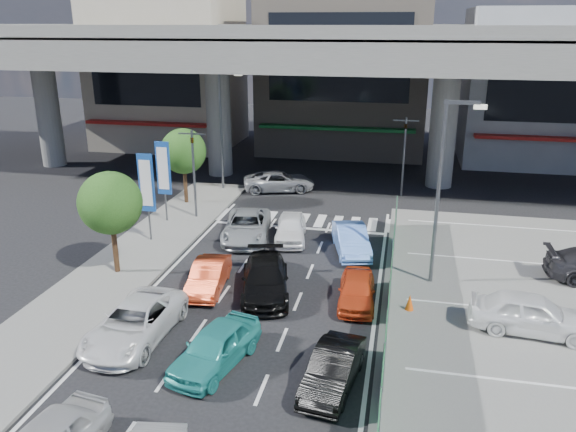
% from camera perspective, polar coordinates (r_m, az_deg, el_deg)
% --- Properties ---
extents(ground, '(120.00, 120.00, 0.00)m').
position_cam_1_polar(ground, '(21.19, -4.92, -11.95)').
color(ground, black).
rests_on(ground, ground).
extents(parking_lot, '(12.00, 28.00, 0.06)m').
position_cam_1_polar(parking_lot, '(22.87, 24.77, -11.24)').
color(parking_lot, slate).
rests_on(parking_lot, ground).
extents(sidewalk_left, '(4.00, 30.00, 0.12)m').
position_cam_1_polar(sidewalk_left, '(26.98, -16.90, -5.49)').
color(sidewalk_left, slate).
rests_on(sidewalk_left, ground).
extents(fence_run, '(0.16, 22.00, 1.80)m').
position_cam_1_polar(fence_run, '(20.89, 10.11, -9.85)').
color(fence_run, '#205E35').
rests_on(fence_run, ground).
extents(expressway, '(64.00, 14.00, 10.75)m').
position_cam_1_polar(expressway, '(39.77, 4.10, 15.97)').
color(expressway, slate).
rests_on(expressway, ground).
extents(building_west, '(12.00, 10.90, 13.00)m').
position_cam_1_polar(building_west, '(53.95, -12.00, 14.01)').
color(building_west, '#A79F87').
rests_on(building_west, ground).
extents(building_center, '(14.00, 10.90, 15.00)m').
position_cam_1_polar(building_center, '(50.72, 5.84, 15.15)').
color(building_center, gray).
rests_on(building_center, ground).
extents(building_east, '(12.00, 10.90, 12.00)m').
position_cam_1_polar(building_east, '(50.66, 24.35, 11.89)').
color(building_east, gray).
rests_on(building_east, ground).
extents(traffic_light_left, '(1.60, 1.24, 5.20)m').
position_cam_1_polar(traffic_light_left, '(32.33, -9.65, 6.38)').
color(traffic_light_left, '#595B60').
rests_on(traffic_light_left, ground).
extents(traffic_light_right, '(1.60, 1.24, 5.20)m').
position_cam_1_polar(traffic_light_right, '(37.00, 11.81, 7.84)').
color(traffic_light_right, '#595B60').
rests_on(traffic_light_right, ground).
extents(street_lamp_right, '(1.65, 0.22, 8.00)m').
position_cam_1_polar(street_lamp_right, '(24.19, 15.56, 3.70)').
color(street_lamp_right, '#595B60').
rests_on(street_lamp_right, ground).
extents(street_lamp_left, '(1.65, 0.22, 8.00)m').
position_cam_1_polar(street_lamp_left, '(37.75, -6.60, 9.62)').
color(street_lamp_left, '#595B60').
rests_on(street_lamp_left, ground).
extents(signboard_near, '(0.80, 0.14, 4.70)m').
position_cam_1_polar(signboard_near, '(29.38, -14.18, 3.03)').
color(signboard_near, '#595B60').
rests_on(signboard_near, ground).
extents(signboard_far, '(0.80, 0.14, 4.70)m').
position_cam_1_polar(signboard_far, '(32.16, -12.54, 4.53)').
color(signboard_far, '#595B60').
rests_on(signboard_far, ground).
extents(tree_near, '(2.80, 2.80, 4.80)m').
position_cam_1_polar(tree_near, '(25.82, -17.61, 1.25)').
color(tree_near, '#382314').
rests_on(tree_near, ground).
extents(tree_far, '(2.80, 2.80, 4.80)m').
position_cam_1_polar(tree_far, '(35.29, -10.58, 6.47)').
color(tree_far, '#382314').
rests_on(tree_far, ground).
extents(sedan_white_mid_left, '(2.45, 5.04, 1.38)m').
position_cam_1_polar(sedan_white_mid_left, '(21.23, -15.30, -10.41)').
color(sedan_white_mid_left, white).
rests_on(sedan_white_mid_left, ground).
extents(taxi_teal_mid, '(2.57, 4.33, 1.38)m').
position_cam_1_polar(taxi_teal_mid, '(19.28, -7.40, -13.08)').
color(taxi_teal_mid, teal).
rests_on(taxi_teal_mid, ground).
extents(hatch_black_mid_right, '(1.82, 3.89, 1.23)m').
position_cam_1_polar(hatch_black_mid_right, '(18.26, 4.63, -15.26)').
color(hatch_black_mid_right, black).
rests_on(hatch_black_mid_right, ground).
extents(taxi_orange_left, '(1.72, 3.87, 1.24)m').
position_cam_1_polar(taxi_orange_left, '(24.37, -8.08, -6.08)').
color(taxi_orange_left, red).
rests_on(taxi_orange_left, ground).
extents(sedan_black_mid, '(2.99, 5.07, 1.38)m').
position_cam_1_polar(sedan_black_mid, '(23.74, -2.34, -6.41)').
color(sedan_black_mid, black).
rests_on(sedan_black_mid, ground).
extents(taxi_orange_right, '(1.67, 3.70, 1.23)m').
position_cam_1_polar(taxi_orange_right, '(23.15, 7.00, -7.44)').
color(taxi_orange_right, red).
rests_on(taxi_orange_right, ground).
extents(wagon_silver_front_left, '(3.07, 5.27, 1.38)m').
position_cam_1_polar(wagon_silver_front_left, '(29.74, -4.23, -1.04)').
color(wagon_silver_front_left, '#9EA3A6').
rests_on(wagon_silver_front_left, ground).
extents(sedan_white_front_mid, '(2.14, 4.11, 1.34)m').
position_cam_1_polar(sedan_white_front_mid, '(29.44, 0.27, -1.25)').
color(sedan_white_front_mid, white).
rests_on(sedan_white_front_mid, ground).
extents(kei_truck_front_right, '(2.46, 4.40, 1.37)m').
position_cam_1_polar(kei_truck_front_right, '(28.03, 6.43, -2.40)').
color(kei_truck_front_right, '#5B8CE9').
rests_on(kei_truck_front_right, ground).
extents(crossing_wagon_silver, '(5.24, 3.57, 1.33)m').
position_cam_1_polar(crossing_wagon_silver, '(38.21, -0.92, 3.55)').
color(crossing_wagon_silver, '#96979D').
rests_on(crossing_wagon_silver, ground).
extents(parked_sedan_white, '(4.57, 2.25, 1.50)m').
position_cam_1_polar(parked_sedan_white, '(22.67, 23.51, -9.07)').
color(parked_sedan_white, white).
rests_on(parked_sedan_white, parking_lot).
extents(traffic_cone, '(0.40, 0.40, 0.67)m').
position_cam_1_polar(traffic_cone, '(23.03, 12.25, -8.54)').
color(traffic_cone, '#E9520C').
rests_on(traffic_cone, parking_lot).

